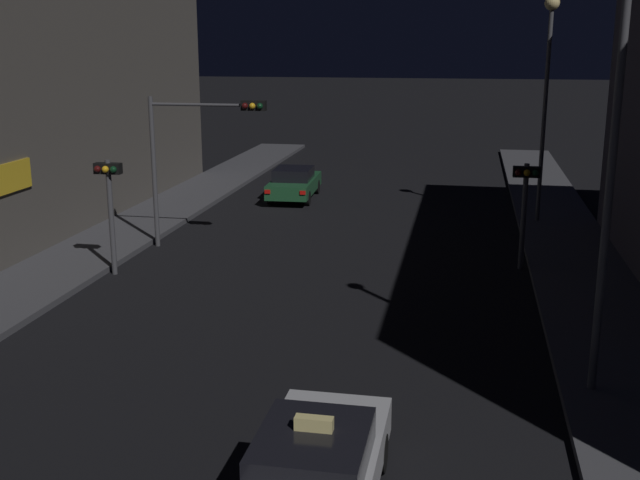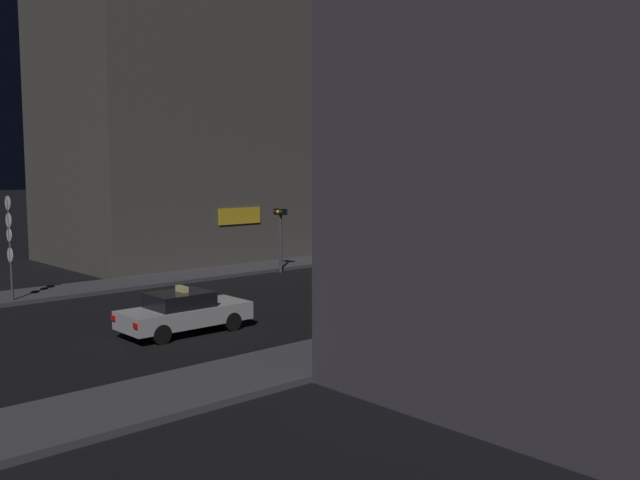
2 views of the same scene
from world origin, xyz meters
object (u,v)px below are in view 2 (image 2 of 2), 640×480
Objects in this scene: traffic_light_left_kerb at (280,225)px; traffic_light_overhead at (346,202)px; taxi at (184,312)px; sign_pole_left at (10,239)px; street_lamp_far_block at (603,160)px; far_car at (463,245)px; street_lamp_near_block at (386,172)px; traffic_light_right_kerb at (511,242)px.

traffic_light_overhead is at bearing 65.94° from traffic_light_left_kerb.
taxi is 9.60m from sign_pole_left.
far_car is at bearing 162.64° from street_lamp_far_block.
traffic_light_left_kerb is at bearing 127.01° from taxi.
far_car is 21.54m from street_lamp_near_block.
traffic_light_left_kerb is (-1.53, -3.42, -1.18)m from traffic_light_overhead.
taxi is 0.88× the size of traffic_light_overhead.
sign_pole_left is at bearing -164.49° from taxi.
sign_pole_left is (-9.06, -2.51, 1.94)m from taxi.
traffic_light_right_kerb is 20.87m from sign_pole_left.
traffic_light_left_kerb is 0.82× the size of sign_pole_left.
traffic_light_overhead reaches higher than traffic_light_left_kerb.
traffic_light_right_kerb is 9.51m from street_lamp_near_block.
sign_pole_left reaches higher than traffic_light_left_kerb.
far_car is 0.89× the size of traffic_light_overhead.
taxi is at bearing -105.15° from traffic_light_right_kerb.
far_car is 0.55× the size of street_lamp_far_block.
traffic_light_left_kerb is 1.06× the size of traffic_light_right_kerb.
traffic_light_left_kerb reaches higher than taxi.
taxi is 0.99× the size of far_car.
street_lamp_near_block is at bearing 47.08° from taxi.
traffic_light_right_kerb reaches higher than far_car.
traffic_light_left_kerb is 0.41× the size of street_lamp_near_block.
street_lamp_near_block is at bearing -39.72° from traffic_light_overhead.
street_lamp_near_block is at bearing -61.20° from far_car.
taxi is at bearing 15.51° from sign_pole_left.
traffic_light_overhead is at bearing 82.48° from sign_pole_left.
far_car is at bearing 134.44° from traffic_light_right_kerb.
traffic_light_overhead reaches higher than sign_pole_left.
sign_pole_left reaches higher than traffic_light_right_kerb.
traffic_light_left_kerb is 16.31m from street_lamp_far_block.
taxi is 1.28× the size of traffic_light_left_kerb.
street_lamp_far_block reaches higher than sign_pole_left.
far_car is 1.06× the size of sign_pole_left.
far_car is at bearing 103.24° from taxi.
street_lamp_far_block is (0.97, 6.26, 3.52)m from traffic_light_right_kerb.
street_lamp_far_block is (0.11, 15.22, 0.47)m from street_lamp_near_block.
street_lamp_near_block reaches higher than sign_pole_left.
traffic_light_left_kerb is at bearing 86.98° from sign_pole_left.
far_car is 11.91m from street_lamp_far_block.
sign_pole_left is 26.77m from street_lamp_far_block.
traffic_light_overhead is at bearing -98.38° from far_car.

